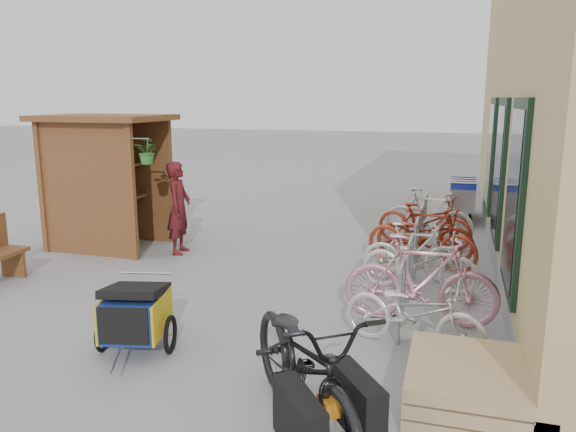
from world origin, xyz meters
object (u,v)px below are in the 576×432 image
(bike_0, at_px, (414,313))
(bike_7, at_px, (428,216))
(bike_1, at_px, (421,280))
(bike_3, at_px, (413,252))
(pallet_stack, at_px, (465,385))
(bike_5, at_px, (425,233))
(cargo_bike, at_px, (305,367))
(kiosk, at_px, (102,163))
(bike_2, at_px, (420,261))
(bike_4, at_px, (421,238))
(person_kiosk, at_px, (179,208))
(child_trailer, at_px, (135,312))
(shopping_carts, at_px, (462,194))
(bike_6, at_px, (424,221))

(bike_0, distance_m, bike_7, 4.85)
(bike_1, relative_size, bike_7, 1.07)
(bike_3, distance_m, bike_7, 2.45)
(pallet_stack, bearing_deg, bike_5, 97.65)
(cargo_bike, distance_m, bike_3, 4.26)
(bike_0, bearing_deg, cargo_bike, 176.12)
(kiosk, bearing_deg, bike_2, -7.93)
(bike_4, height_order, bike_5, bike_5)
(pallet_stack, height_order, person_kiosk, person_kiosk)
(pallet_stack, height_order, child_trailer, child_trailer)
(person_kiosk, bearing_deg, bike_3, -103.67)
(child_trailer, distance_m, bike_1, 3.33)
(child_trailer, xyz_separation_m, bike_7, (2.77, 5.73, 0.07))
(shopping_carts, relative_size, child_trailer, 1.34)
(cargo_bike, distance_m, bike_2, 3.91)
(cargo_bike, bearing_deg, bike_7, 48.41)
(bike_2, relative_size, bike_3, 1.10)
(shopping_carts, distance_m, bike_4, 4.04)
(kiosk, height_order, pallet_stack, kiosk)
(shopping_carts, relative_size, bike_1, 1.01)
(bike_7, bearing_deg, bike_1, -165.35)
(bike_4, bearing_deg, bike_1, -159.30)
(kiosk, height_order, bike_6, kiosk)
(pallet_stack, distance_m, bike_7, 5.94)
(bike_0, bearing_deg, bike_7, 18.89)
(kiosk, relative_size, child_trailer, 1.81)
(pallet_stack, height_order, bike_4, bike_4)
(child_trailer, distance_m, bike_6, 6.06)
(shopping_carts, bearing_deg, bike_5, -99.62)
(bike_1, xyz_separation_m, bike_5, (-0.11, 2.76, -0.06))
(bike_3, bearing_deg, bike_6, -3.58)
(person_kiosk, bearing_deg, bike_2, -108.48)
(bike_6, bearing_deg, kiosk, 123.61)
(cargo_bike, height_order, bike_0, cargo_bike)
(bike_0, relative_size, bike_3, 1.09)
(bike_4, height_order, bike_6, bike_4)
(kiosk, bearing_deg, bike_3, -4.31)
(shopping_carts, xyz_separation_m, child_trailer, (-3.40, -8.03, -0.13))
(kiosk, distance_m, child_trailer, 4.82)
(child_trailer, relative_size, bike_0, 0.85)
(kiosk, bearing_deg, pallet_stack, -31.66)
(bike_3, xyz_separation_m, bike_4, (0.08, 0.77, 0.04))
(shopping_carts, distance_m, person_kiosk, 6.46)
(bike_0, relative_size, bike_2, 0.99)
(pallet_stack, height_order, bike_2, bike_2)
(bike_2, xyz_separation_m, bike_3, (-0.13, 0.37, 0.02))
(bike_0, distance_m, bike_2, 2.02)
(bike_6, bearing_deg, bike_2, -161.53)
(bike_5, bearing_deg, bike_0, -171.70)
(kiosk, height_order, child_trailer, kiosk)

